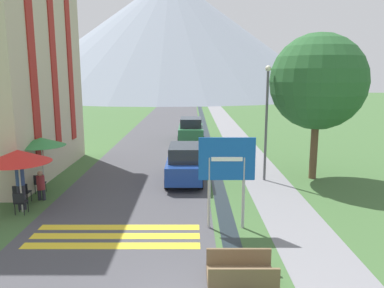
# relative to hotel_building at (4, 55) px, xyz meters

# --- Properties ---
(ground_plane) EXTENTS (160.00, 160.00, 0.00)m
(ground_plane) POSITION_rel_hotel_building_xyz_m (9.40, 8.00, -6.10)
(ground_plane) COLOR #3D6033
(road) EXTENTS (6.40, 60.00, 0.01)m
(road) POSITION_rel_hotel_building_xyz_m (6.90, 18.00, -6.10)
(road) COLOR #424247
(road) RESTS_ON ground_plane
(footpath) EXTENTS (2.20, 60.00, 0.01)m
(footpath) POSITION_rel_hotel_building_xyz_m (13.00, 18.00, -6.10)
(footpath) COLOR slate
(footpath) RESTS_ON ground_plane
(drainage_channel) EXTENTS (0.60, 60.00, 0.00)m
(drainage_channel) POSITION_rel_hotel_building_xyz_m (10.60, 18.00, -6.10)
(drainage_channel) COLOR black
(drainage_channel) RESTS_ON ground_plane
(crosswalk_marking) EXTENTS (5.44, 1.84, 0.01)m
(crosswalk_marking) POSITION_rel_hotel_building_xyz_m (6.90, -7.85, -6.10)
(crosswalk_marking) COLOR yellow
(crosswalk_marking) RESTS_ON ground_plane
(mountain_distant) EXTENTS (83.45, 83.45, 30.16)m
(mountain_distant) POSITION_rel_hotel_building_xyz_m (3.77, 82.35, 8.98)
(mountain_distant) COLOR gray
(mountain_distant) RESTS_ON ground_plane
(hotel_building) EXTENTS (5.31, 9.75, 11.33)m
(hotel_building) POSITION_rel_hotel_building_xyz_m (0.00, 0.00, 0.00)
(hotel_building) COLOR #BCAD93
(hotel_building) RESTS_ON ground_plane
(road_sign) EXTENTS (1.87, 0.11, 3.12)m
(road_sign) POSITION_rel_hotel_building_xyz_m (10.51, -7.17, -4.01)
(road_sign) COLOR #9E9EA3
(road_sign) RESTS_ON ground_plane
(footbridge) EXTENTS (1.70, 1.10, 0.65)m
(footbridge) POSITION_rel_hotel_building_xyz_m (10.60, -10.55, -5.88)
(footbridge) COLOR brown
(footbridge) RESTS_ON ground_plane
(parked_car_near) EXTENTS (1.76, 4.22, 1.82)m
(parked_car_near) POSITION_rel_hotel_building_xyz_m (9.00, -1.53, -5.19)
(parked_car_near) COLOR navy
(parked_car_near) RESTS_ON ground_plane
(parked_car_far) EXTENTS (1.97, 4.31, 1.82)m
(parked_car_far) POSITION_rel_hotel_building_xyz_m (9.27, 9.79, -5.19)
(parked_car_far) COLOR #28663D
(parked_car_far) RESTS_ON ground_plane
(cafe_chair_middle) EXTENTS (0.40, 0.40, 0.85)m
(cafe_chair_middle) POSITION_rel_hotel_building_xyz_m (2.70, -3.45, -5.59)
(cafe_chair_middle) COLOR black
(cafe_chair_middle) RESTS_ON ground_plane
(cafe_chair_near_left) EXTENTS (0.40, 0.40, 0.85)m
(cafe_chair_near_left) POSITION_rel_hotel_building_xyz_m (2.54, -5.03, -5.59)
(cafe_chair_near_left) COLOR black
(cafe_chair_near_left) RESTS_ON ground_plane
(cafe_chair_nearest) EXTENTS (0.40, 0.40, 0.85)m
(cafe_chair_nearest) POSITION_rel_hotel_building_xyz_m (2.98, -5.94, -5.59)
(cafe_chair_nearest) COLOR black
(cafe_chair_nearest) RESTS_ON ground_plane
(cafe_chair_near_right) EXTENTS (0.40, 0.40, 0.85)m
(cafe_chair_near_right) POSITION_rel_hotel_building_xyz_m (2.59, -4.72, -5.59)
(cafe_chair_near_right) COLOR black
(cafe_chair_near_right) RESTS_ON ground_plane
(cafe_umbrella_front_red) EXTENTS (2.40, 2.40, 2.41)m
(cafe_umbrella_front_red) POSITION_rel_hotel_building_xyz_m (2.92, -5.67, -3.94)
(cafe_umbrella_front_red) COLOR #B7B2A8
(cafe_umbrella_front_red) RESTS_ON ground_plane
(cafe_umbrella_middle_green) EXTENTS (2.11, 2.11, 2.41)m
(cafe_umbrella_middle_green) POSITION_rel_hotel_building_xyz_m (2.71, -2.96, -3.88)
(cafe_umbrella_middle_green) COLOR #B7B2A8
(cafe_umbrella_middle_green) RESTS_ON ground_plane
(person_standing_terrace) EXTENTS (0.32, 0.32, 1.86)m
(person_standing_terrace) POSITION_rel_hotel_building_xyz_m (2.81, -5.42, -5.02)
(person_standing_terrace) COLOR #282833
(person_standing_terrace) RESTS_ON ground_plane
(person_seated_near) EXTENTS (0.32, 0.32, 1.25)m
(person_seated_near) POSITION_rel_hotel_building_xyz_m (3.12, -4.31, -5.41)
(person_seated_near) COLOR #282833
(person_seated_near) RESTS_ON ground_plane
(streetlamp) EXTENTS (0.28, 0.28, 5.55)m
(streetlamp) POSITION_rel_hotel_building_xyz_m (12.94, -1.31, -2.84)
(streetlamp) COLOR #515156
(streetlamp) RESTS_ON ground_plane
(tree_by_path) EXTENTS (4.62, 4.62, 7.11)m
(tree_by_path) POSITION_rel_hotel_building_xyz_m (15.42, -0.97, -1.32)
(tree_by_path) COLOR brown
(tree_by_path) RESTS_ON ground_plane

